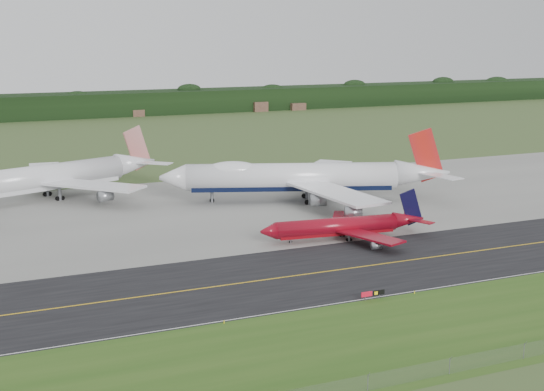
{
  "coord_description": "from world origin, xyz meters",
  "views": [
    {
      "loc": [
        -62.04,
        -121.86,
        42.98
      ],
      "look_at": [
        -0.99,
        22.0,
        9.03
      ],
      "focal_mm": 50.0,
      "sensor_mm": 36.0,
      "label": 1
    }
  ],
  "objects": [
    {
      "name": "edge_marker_left",
      "position": [
        -26.86,
        -20.5,
        0.25
      ],
      "size": [
        0.16,
        0.16,
        0.5
      ],
      "primitive_type": "cylinder",
      "color": "yellow",
      "rests_on": "ground"
    },
    {
      "name": "ground",
      "position": [
        0.0,
        0.0,
        0.0
      ],
      "size": [
        600.0,
        600.0,
        0.0
      ],
      "primitive_type": "plane",
      "color": "#405025",
      "rests_on": "ground"
    },
    {
      "name": "horizon_treeline",
      "position": [
        0.0,
        273.76,
        5.47
      ],
      "size": [
        700.0,
        25.0,
        12.0
      ],
      "color": "black",
      "rests_on": "ground"
    },
    {
      "name": "jet_star_tail",
      "position": [
        -39.26,
        79.59,
        5.68
      ],
      "size": [
        62.74,
        50.95,
        17.04
      ],
      "color": "white",
      "rests_on": "ground"
    },
    {
      "name": "apron",
      "position": [
        0.0,
        51.0,
        0.01
      ],
      "size": [
        400.0,
        78.0,
        0.01
      ],
      "primitive_type": "cube",
      "color": "slate",
      "rests_on": "ground"
    },
    {
      "name": "perimeter_fence",
      "position": [
        0.0,
        -48.0,
        1.1
      ],
      "size": [
        320.0,
        0.1,
        320.0
      ],
      "color": "slate",
      "rests_on": "ground"
    },
    {
      "name": "jet_ba_747",
      "position": [
        19.57,
        50.66,
        6.42
      ],
      "size": [
        72.81,
        58.66,
        18.87
      ],
      "color": "white",
      "rests_on": "ground"
    },
    {
      "name": "taxiway_edge_line",
      "position": [
        0.0,
        -19.5,
        0.03
      ],
      "size": [
        400.0,
        0.25,
        0.0
      ],
      "primitive_type": "cube",
      "color": "silver",
      "rests_on": "taxiway"
    },
    {
      "name": "edge_marker_center",
      "position": [
        6.92,
        -20.5,
        0.25
      ],
      "size": [
        0.16,
        0.16,
        0.5
      ],
      "primitive_type": "cylinder",
      "color": "yellow",
      "rests_on": "ground"
    },
    {
      "name": "taxiway_sign",
      "position": [
        -0.89,
        -20.07,
        1.01
      ],
      "size": [
        4.3,
        0.19,
        1.43
      ],
      "color": "slate",
      "rests_on": "ground"
    },
    {
      "name": "grass_verge",
      "position": [
        0.0,
        -35.0,
        0.01
      ],
      "size": [
        400.0,
        30.0,
        0.01
      ],
      "primitive_type": "cube",
      "color": "#294F17",
      "rests_on": "ground"
    },
    {
      "name": "taxiway",
      "position": [
        0.0,
        -4.0,
        0.01
      ],
      "size": [
        400.0,
        32.0,
        0.02
      ],
      "primitive_type": "cube",
      "color": "black",
      "rests_on": "ground"
    },
    {
      "name": "jet_red_737",
      "position": [
        12.6,
        14.42,
        2.76
      ],
      "size": [
        36.96,
        29.96,
        9.98
      ],
      "color": "maroon",
      "rests_on": "ground"
    },
    {
      "name": "taxiway_centreline",
      "position": [
        0.0,
        -4.0,
        0.03
      ],
      "size": [
        400.0,
        0.4,
        0.0
      ],
      "primitive_type": "cube",
      "color": "gold",
      "rests_on": "taxiway"
    }
  ]
}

